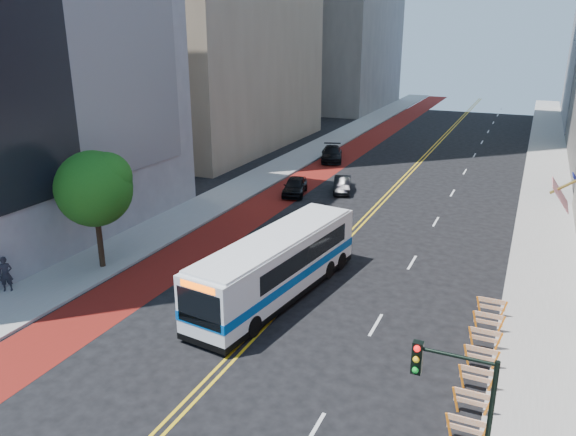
# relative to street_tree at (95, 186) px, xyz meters

# --- Properties ---
(ground) EXTENTS (160.00, 160.00, 0.00)m
(ground) POSITION_rel_street_tree_xyz_m (11.24, -6.04, -4.91)
(ground) COLOR black
(ground) RESTS_ON ground
(sidewalk_left) EXTENTS (4.00, 140.00, 0.15)m
(sidewalk_left) POSITION_rel_street_tree_xyz_m (-0.76, 23.96, -4.84)
(sidewalk_left) COLOR gray
(sidewalk_left) RESTS_ON ground
(sidewalk_right) EXTENTS (4.00, 140.00, 0.15)m
(sidewalk_right) POSITION_rel_street_tree_xyz_m (23.24, 23.96, -4.84)
(sidewalk_right) COLOR gray
(sidewalk_right) RESTS_ON ground
(bus_lane_paint) EXTENTS (3.60, 140.00, 0.01)m
(bus_lane_paint) POSITION_rel_street_tree_xyz_m (3.14, 23.96, -4.91)
(bus_lane_paint) COLOR #62150E
(bus_lane_paint) RESTS_ON ground
(center_line_inner) EXTENTS (0.14, 140.00, 0.01)m
(center_line_inner) POSITION_rel_street_tree_xyz_m (11.06, 23.96, -4.91)
(center_line_inner) COLOR gold
(center_line_inner) RESTS_ON ground
(center_line_outer) EXTENTS (0.14, 140.00, 0.01)m
(center_line_outer) POSITION_rel_street_tree_xyz_m (11.42, 23.96, -4.91)
(center_line_outer) COLOR gold
(center_line_outer) RESTS_ON ground
(lane_dashes) EXTENTS (0.14, 98.20, 0.01)m
(lane_dashes) POSITION_rel_street_tree_xyz_m (16.04, 31.96, -4.90)
(lane_dashes) COLOR silver
(lane_dashes) RESTS_ON ground
(construction_barriers) EXTENTS (1.42, 10.91, 1.00)m
(construction_barriers) POSITION_rel_street_tree_xyz_m (20.84, -2.62, -4.24)
(construction_barriers) COLOR orange
(construction_barriers) RESTS_ON ground
(street_tree) EXTENTS (4.20, 4.20, 6.70)m
(street_tree) POSITION_rel_street_tree_xyz_m (0.00, 0.00, 0.00)
(street_tree) COLOR black
(street_tree) RESTS_ON sidewalk_left
(traffic_signal) EXTENTS (2.21, 0.34, 5.07)m
(traffic_signal) POSITION_rel_street_tree_xyz_m (20.66, -9.55, -1.19)
(traffic_signal) COLOR black
(traffic_signal) RESTS_ON sidewalk_right
(transit_bus) EXTENTS (4.26, 12.35, 3.33)m
(transit_bus) POSITION_rel_street_tree_xyz_m (10.62, 0.89, -3.17)
(transit_bus) COLOR white
(transit_bus) RESTS_ON ground
(car_a) EXTENTS (2.68, 4.54, 1.45)m
(car_a) POSITION_rel_street_tree_xyz_m (4.14, 18.23, -4.19)
(car_a) COLOR black
(car_a) RESTS_ON ground
(car_b) EXTENTS (2.38, 4.09, 1.27)m
(car_b) POSITION_rel_street_tree_xyz_m (7.48, 20.53, -4.27)
(car_b) COLOR black
(car_b) RESTS_ON ground
(car_c) EXTENTS (3.60, 5.54, 1.49)m
(car_c) POSITION_rel_street_tree_xyz_m (2.78, 31.14, -4.16)
(car_c) COLOR black
(car_c) RESTS_ON ground
(pedestrian) EXTENTS (0.81, 0.77, 1.87)m
(pedestrian) POSITION_rel_street_tree_xyz_m (-2.36, -4.53, -3.83)
(pedestrian) COLOR black
(pedestrian) RESTS_ON sidewalk_left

